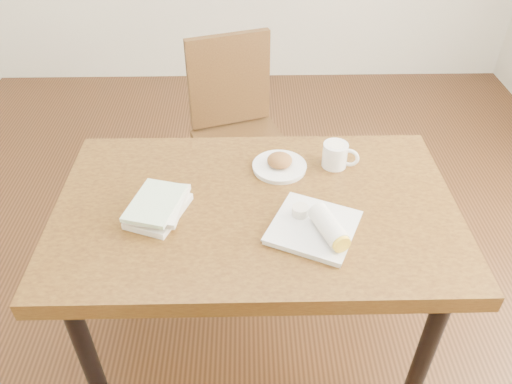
{
  "coord_description": "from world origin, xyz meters",
  "views": [
    {
      "loc": [
        -0.03,
        -1.25,
        1.81
      ],
      "look_at": [
        0.0,
        0.0,
        0.8
      ],
      "focal_mm": 35.0,
      "sensor_mm": 36.0,
      "label": 1
    }
  ],
  "objects_px": {
    "table": "(256,222)",
    "chair_far": "(237,124)",
    "plate_burrito": "(318,227)",
    "plate_scone": "(280,164)",
    "book_stack": "(159,207)",
    "coffee_mug": "(336,155)"
  },
  "relations": [
    {
      "from": "table",
      "to": "chair_far",
      "type": "xyz_separation_m",
      "value": [
        -0.07,
        0.84,
        -0.12
      ]
    },
    {
      "from": "chair_far",
      "to": "plate_burrito",
      "type": "bearing_deg",
      "value": -75.07
    },
    {
      "from": "plate_scone",
      "to": "book_stack",
      "type": "bearing_deg",
      "value": -149.74
    },
    {
      "from": "book_stack",
      "to": "plate_burrito",
      "type": "bearing_deg",
      "value": -11.62
    },
    {
      "from": "plate_scone",
      "to": "chair_far",
      "type": "bearing_deg",
      "value": 104.19
    },
    {
      "from": "plate_scone",
      "to": "coffee_mug",
      "type": "bearing_deg",
      "value": 4.67
    },
    {
      "from": "table",
      "to": "book_stack",
      "type": "xyz_separation_m",
      "value": [
        -0.31,
        -0.04,
        0.11
      ]
    },
    {
      "from": "plate_burrito",
      "to": "book_stack",
      "type": "bearing_deg",
      "value": 168.38
    },
    {
      "from": "coffee_mug",
      "to": "plate_burrito",
      "type": "relative_size",
      "value": 0.39
    },
    {
      "from": "table",
      "to": "coffee_mug",
      "type": "height_order",
      "value": "coffee_mug"
    },
    {
      "from": "table",
      "to": "book_stack",
      "type": "relative_size",
      "value": 5.34
    },
    {
      "from": "coffee_mug",
      "to": "book_stack",
      "type": "bearing_deg",
      "value": -157.48
    },
    {
      "from": "chair_far",
      "to": "coffee_mug",
      "type": "height_order",
      "value": "chair_far"
    },
    {
      "from": "coffee_mug",
      "to": "plate_burrito",
      "type": "bearing_deg",
      "value": -106.52
    },
    {
      "from": "coffee_mug",
      "to": "chair_far",
      "type": "bearing_deg",
      "value": 120.23
    },
    {
      "from": "table",
      "to": "book_stack",
      "type": "height_order",
      "value": "book_stack"
    },
    {
      "from": "chair_far",
      "to": "coffee_mug",
      "type": "bearing_deg",
      "value": -59.77
    },
    {
      "from": "plate_burrito",
      "to": "book_stack",
      "type": "height_order",
      "value": "plate_burrito"
    },
    {
      "from": "plate_burrito",
      "to": "plate_scone",
      "type": "bearing_deg",
      "value": 106.32
    },
    {
      "from": "plate_scone",
      "to": "plate_burrito",
      "type": "distance_m",
      "value": 0.35
    },
    {
      "from": "chair_far",
      "to": "book_stack",
      "type": "bearing_deg",
      "value": -105.11
    },
    {
      "from": "chair_far",
      "to": "plate_burrito",
      "type": "distance_m",
      "value": 1.04
    }
  ]
}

